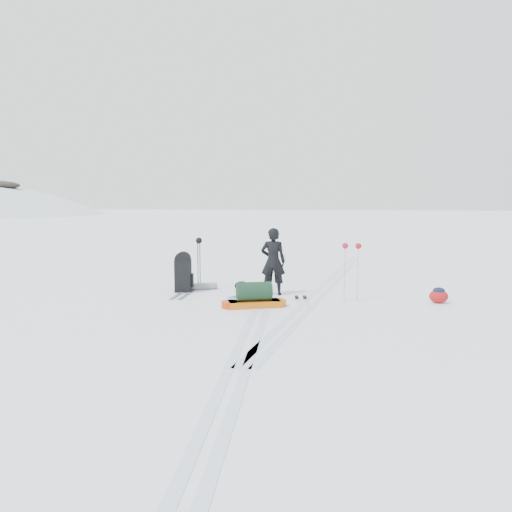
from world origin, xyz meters
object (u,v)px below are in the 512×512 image
Objects in this scene: pulk_sled at (254,297)px; expedition_rucksack at (186,273)px; skier at (273,261)px; ski_poles_black at (199,247)px.

pulk_sled is 2.48m from expedition_rucksack.
skier is 1.58m from pulk_sled.
skier is at bearing -38.99° from ski_poles_black.
ski_poles_black is at bearing 63.60° from expedition_rucksack.
expedition_rucksack is 0.76× the size of ski_poles_black.
pulk_sled is at bearing -46.05° from expedition_rucksack.
skier is 1.23× the size of ski_poles_black.
ski_poles_black is (0.18, 0.57, 0.61)m from expedition_rucksack.
pulk_sled is at bearing -71.11° from ski_poles_black.
pulk_sled is 1.11× the size of ski_poles_black.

